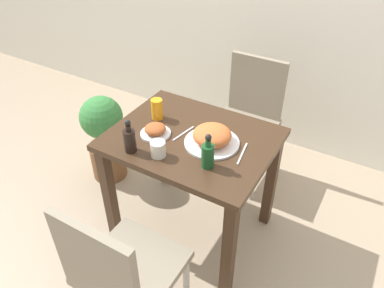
{
  "coord_description": "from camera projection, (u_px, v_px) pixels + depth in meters",
  "views": [
    {
      "loc": [
        0.84,
        -1.43,
        1.94
      ],
      "look_at": [
        0.0,
        0.0,
        0.69
      ],
      "focal_mm": 35.0,
      "sensor_mm": 36.0,
      "label": 1
    }
  ],
  "objects": [
    {
      "name": "ground_plane",
      "position": [
        192.0,
        227.0,
        2.5
      ],
      "size": [
        16.0,
        16.0,
        0.0
      ],
      "primitive_type": "plane",
      "color": "tan"
    },
    {
      "name": "dining_table",
      "position": [
        192.0,
        156.0,
        2.13
      ],
      "size": [
        0.89,
        0.7,
        0.74
      ],
      "color": "#3D2819",
      "rests_on": "ground_plane"
    },
    {
      "name": "chair_near",
      "position": [
        120.0,
        271.0,
        1.63
      ],
      "size": [
        0.42,
        0.42,
        0.91
      ],
      "rotation": [
        0.0,
        0.0,
        3.14
      ],
      "color": "gray",
      "rests_on": "ground_plane"
    },
    {
      "name": "chair_far",
      "position": [
        248.0,
        115.0,
        2.65
      ],
      "size": [
        0.42,
        0.42,
        0.91
      ],
      "color": "gray",
      "rests_on": "ground_plane"
    },
    {
      "name": "food_plate",
      "position": [
        212.0,
        136.0,
        1.98
      ],
      "size": [
        0.3,
        0.3,
        0.1
      ],
      "color": "white",
      "rests_on": "dining_table"
    },
    {
      "name": "side_plate",
      "position": [
        155.0,
        130.0,
        2.05
      ],
      "size": [
        0.17,
        0.17,
        0.06
      ],
      "color": "white",
      "rests_on": "dining_table"
    },
    {
      "name": "drink_cup",
      "position": [
        158.0,
        149.0,
        1.89
      ],
      "size": [
        0.08,
        0.08,
        0.08
      ],
      "color": "silver",
      "rests_on": "dining_table"
    },
    {
      "name": "juice_glass",
      "position": [
        157.0,
        109.0,
        2.16
      ],
      "size": [
        0.07,
        0.07,
        0.12
      ],
      "color": "orange",
      "rests_on": "dining_table"
    },
    {
      "name": "sauce_bottle",
      "position": [
        208.0,
        154.0,
        1.81
      ],
      "size": [
        0.06,
        0.06,
        0.19
      ],
      "color": "#194C23",
      "rests_on": "dining_table"
    },
    {
      "name": "condiment_bottle",
      "position": [
        130.0,
        139.0,
        1.91
      ],
      "size": [
        0.06,
        0.06,
        0.19
      ],
      "color": "black",
      "rests_on": "dining_table"
    },
    {
      "name": "fork_utensil",
      "position": [
        184.0,
        133.0,
        2.07
      ],
      "size": [
        0.04,
        0.17,
        0.0
      ],
      "rotation": [
        0.0,
        0.0,
        1.4
      ],
      "color": "silver",
      "rests_on": "dining_table"
    },
    {
      "name": "spoon_utensil",
      "position": [
        243.0,
        153.0,
        1.93
      ],
      "size": [
        0.04,
        0.19,
        0.0
      ],
      "rotation": [
        0.0,
        0.0,
        1.73
      ],
      "color": "silver",
      "rests_on": "dining_table"
    },
    {
      "name": "potted_plant_left",
      "position": [
        104.0,
        135.0,
        2.7
      ],
      "size": [
        0.3,
        0.3,
        0.67
      ],
      "color": "brown",
      "rests_on": "ground_plane"
    }
  ]
}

